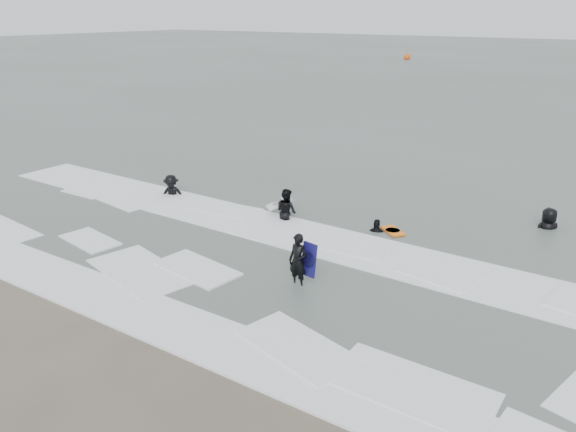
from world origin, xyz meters
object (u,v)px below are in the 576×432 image
Objects in this scene: buoy at (407,57)px; surfer_right_near at (377,233)px; surfer_centre at (298,286)px; surfer_breaker at (172,197)px; surfer_wading at (286,220)px; surfer_right_far at (547,229)px.

surfer_right_near is at bearing -67.68° from buoy.
surfer_right_near is at bearing 95.59° from surfer_centre.
surfer_centre is 9.57m from surfer_breaker.
surfer_wading is at bearing -24.04° from surfer_breaker.
surfer_right_near is at bearing -20.83° from surfer_breaker.
surfer_right_far is 1.18× the size of buoy.
buoy reaches higher than surfer_wading.
surfer_centre is 78.87m from buoy.
surfer_wading is 73.78m from buoy.
surfer_centre is 0.90× the size of surfer_breaker.
buoy reaches higher than surfer_centre.
surfer_right_far reaches higher than surfer_breaker.
surfer_right_near is at bearing -152.12° from surfer_wading.
surfer_wading is at bearing -4.34° from surfer_right_near.
buoy is (-19.38, 69.86, 0.42)m from surfer_breaker.
surfer_centre is at bearing -69.08° from buoy.
buoy is (-33.06, 65.00, 0.42)m from surfer_right_far.
surfer_breaker is 14.52m from surfer_right_far.
buoy is (-24.88, 69.45, 0.42)m from surfer_wading.
surfer_right_near is (0.04, 4.96, 0.00)m from surfer_centre.
buoy is at bearing 77.19° from surfer_breaker.
surfer_breaker reaches higher than surfer_wading.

